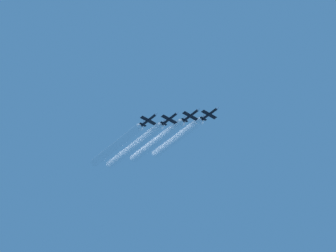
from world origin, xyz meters
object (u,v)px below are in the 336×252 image
object	(u,v)px
jet_second_echelon	(191,115)
jet_fourth_echelon	(149,119)
jet_lead	(210,113)
jet_third_echelon	(170,118)

from	to	relation	value
jet_second_echelon	jet_fourth_echelon	bearing A→B (deg)	-42.30
jet_lead	jet_second_echelon	size ratio (longest dim) A/B	1.00
jet_third_echelon	jet_fourth_echelon	world-z (taller)	jet_third_echelon
jet_third_echelon	jet_fourth_echelon	size ratio (longest dim) A/B	1.00
jet_lead	jet_fourth_echelon	world-z (taller)	jet_lead
jet_lead	jet_third_echelon	bearing A→B (deg)	-42.48
jet_lead	jet_third_echelon	world-z (taller)	jet_lead
jet_lead	jet_third_echelon	size ratio (longest dim) A/B	1.00
jet_third_echelon	jet_lead	bearing A→B (deg)	137.52
jet_second_echelon	jet_lead	bearing A→B (deg)	144.24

